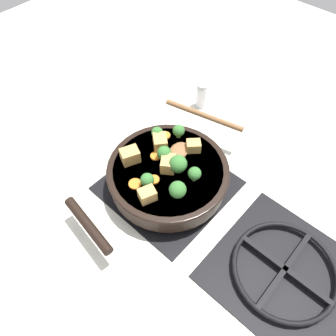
{
  "coord_description": "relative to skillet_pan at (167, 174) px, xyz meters",
  "views": [
    {
      "loc": [
        0.38,
        0.34,
        0.75
      ],
      "look_at": [
        0.0,
        0.0,
        0.08
      ],
      "focal_mm": 35.0,
      "sensor_mm": 36.0,
      "label": 1
    }
  ],
  "objects": [
    {
      "name": "carrot_slice_under_broccoli",
      "position": [
        0.09,
        -0.03,
        0.03
      ],
      "size": [
        0.03,
        0.03,
        0.01
      ],
      "primitive_type": "cylinder",
      "color": "orange",
      "rests_on": "skillet_pan"
    },
    {
      "name": "tofu_cube_near_handle",
      "position": [
        -0.0,
        -0.0,
        0.04
      ],
      "size": [
        0.06,
        0.05,
        0.04
      ],
      "primitive_type": "cube",
      "rotation": [
        0.0,
        0.0,
        3.76
      ],
      "color": "tan",
      "rests_on": "skillet_pan"
    },
    {
      "name": "front_burner_grate",
      "position": [
        -0.0,
        0.0,
        -0.05
      ],
      "size": [
        0.31,
        0.31,
        0.03
      ],
      "color": "black",
      "rests_on": "ground_plane"
    },
    {
      "name": "carrot_slice_near_center",
      "position": [
        -0.01,
        -0.05,
        0.03
      ],
      "size": [
        0.03,
        0.03,
        0.01
      ],
      "primitive_type": "cylinder",
      "color": "orange",
      "rests_on": "skillet_pan"
    },
    {
      "name": "salt_shaker",
      "position": [
        -0.32,
        -0.14,
        -0.01
      ],
      "size": [
        0.04,
        0.04,
        0.09
      ],
      "color": "white",
      "rests_on": "ground_plane"
    },
    {
      "name": "tofu_cube_west_chunk",
      "position": [
        0.1,
        0.03,
        0.04
      ],
      "size": [
        0.05,
        0.04,
        0.03
      ],
      "primitive_type": "cube",
      "rotation": [
        0.0,
        0.0,
        2.76
      ],
      "color": "tan",
      "rests_on": "skillet_pan"
    },
    {
      "name": "broccoli_floret_south_cluster",
      "position": [
        -0.02,
        0.07,
        0.05
      ],
      "size": [
        0.03,
        0.03,
        0.04
      ],
      "color": "#709956",
      "rests_on": "skillet_pan"
    },
    {
      "name": "broccoli_floret_center_top",
      "position": [
        -0.02,
        -0.03,
        0.05
      ],
      "size": [
        0.04,
        0.04,
        0.04
      ],
      "color": "#709956",
      "rests_on": "skillet_pan"
    },
    {
      "name": "tofu_cube_east_chunk",
      "position": [
        -0.09,
        0.01,
        0.04
      ],
      "size": [
        0.05,
        0.05,
        0.03
      ],
      "primitive_type": "cube",
      "rotation": [
        0.0,
        0.0,
        5.51
      ],
      "color": "tan",
      "rests_on": "skillet_pan"
    },
    {
      "name": "tofu_cube_center_large",
      "position": [
        -0.04,
        -0.06,
        0.04
      ],
      "size": [
        0.06,
        0.06,
        0.04
      ],
      "primitive_type": "cube",
      "rotation": [
        0.0,
        0.0,
        4.02
      ],
      "color": "tan",
      "rests_on": "skillet_pan"
    },
    {
      "name": "rear_burner_grate",
      "position": [
        -0.0,
        0.36,
        -0.05
      ],
      "size": [
        0.31,
        0.31,
        0.03
      ],
      "color": "black",
      "rests_on": "ground_plane"
    },
    {
      "name": "broccoli_floret_east_rim",
      "position": [
        -0.01,
        0.03,
        0.05
      ],
      "size": [
        0.05,
        0.05,
        0.05
      ],
      "color": "#709956",
      "rests_on": "skillet_pan"
    },
    {
      "name": "tofu_cube_back_piece",
      "position": [
        0.04,
        -0.09,
        0.04
      ],
      "size": [
        0.06,
        0.05,
        0.04
      ],
      "primitive_type": "cube",
      "rotation": [
        0.0,
        0.0,
        5.86
      ],
      "color": "tan",
      "rests_on": "skillet_pan"
    },
    {
      "name": "broccoli_floret_north_edge",
      "position": [
        0.07,
        -0.0,
        0.05
      ],
      "size": [
        0.03,
        0.03,
        0.04
      ],
      "color": "#709956",
      "rests_on": "skillet_pan"
    },
    {
      "name": "wooden_spoon",
      "position": [
        -0.15,
        -0.03,
        0.03
      ],
      "size": [
        0.23,
        0.24,
        0.02
      ],
      "color": "brown",
      "rests_on": "skillet_pan"
    },
    {
      "name": "broccoli_floret_mid_floret",
      "position": [
        0.05,
        0.07,
        0.05
      ],
      "size": [
        0.04,
        0.04,
        0.05
      ],
      "color": "#709956",
      "rests_on": "skillet_pan"
    },
    {
      "name": "broccoli_floret_west_rim",
      "position": [
        -0.06,
        -0.09,
        0.05
      ],
      "size": [
        0.03,
        0.03,
        0.04
      ],
      "color": "#709956",
      "rests_on": "skillet_pan"
    },
    {
      "name": "broccoli_floret_near_spoon",
      "position": [
        -0.1,
        -0.05,
        0.05
      ],
      "size": [
        0.03,
        0.03,
        0.04
      ],
      "color": "#709956",
      "rests_on": "skillet_pan"
    },
    {
      "name": "carrot_slice_orange_thin",
      "position": [
        0.05,
        -0.0,
        0.03
      ],
      "size": [
        0.03,
        0.03,
        0.01
      ],
      "primitive_type": "cylinder",
      "color": "orange",
      "rests_on": "skillet_pan"
    },
    {
      "name": "carrot_slice_edge_slice",
      "position": [
        -0.08,
        -0.08,
        0.03
      ],
      "size": [
        0.03,
        0.03,
        0.01
      ],
      "primitive_type": "cylinder",
      "color": "orange",
      "rests_on": "skillet_pan"
    },
    {
      "name": "ground_plane",
      "position": [
        -0.0,
        0.0,
        -0.06
      ],
      "size": [
        2.4,
        2.4,
        0.0
      ],
      "primitive_type": "plane",
      "color": "silver"
    },
    {
      "name": "skillet_pan",
      "position": [
        0.0,
        0.0,
        0.0
      ],
      "size": [
        0.42,
        0.32,
        0.06
      ],
      "color": "black",
      "rests_on": "front_burner_grate"
    }
  ]
}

